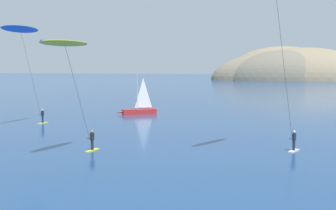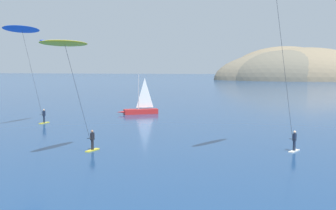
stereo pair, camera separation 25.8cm
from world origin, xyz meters
name	(u,v)px [view 1 (the left image)]	position (x,y,z in m)	size (l,w,h in m)	color
headland_island	(292,80)	(27.62, 191.14, 0.00)	(72.94, 48.55, 31.25)	#84755B
sailboat_near	(137,110)	(-10.81, 51.03, 0.64)	(5.72, 3.54, 5.70)	#B22323
kitesurfer_blue	(22,37)	(-20.41, 36.84, 10.12)	(2.33, 7.15, 11.35)	yellow
kitesurfer_yellow	(68,54)	(-9.28, 22.79, 7.86)	(2.68, 6.38, 8.89)	yellow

